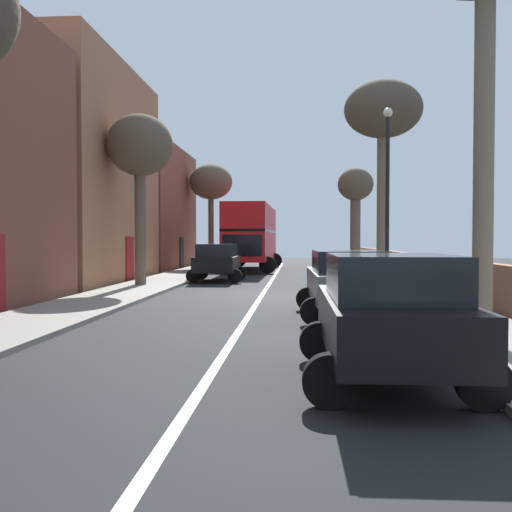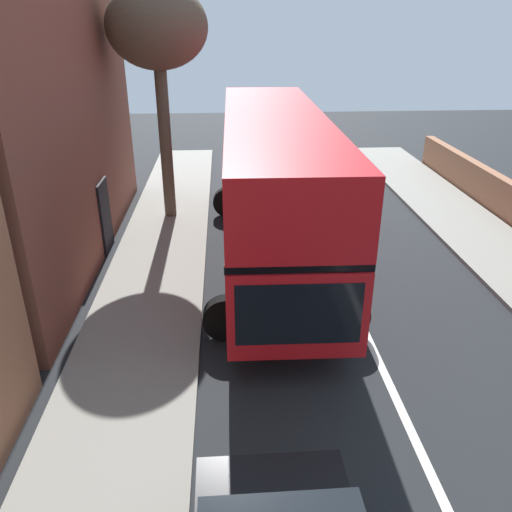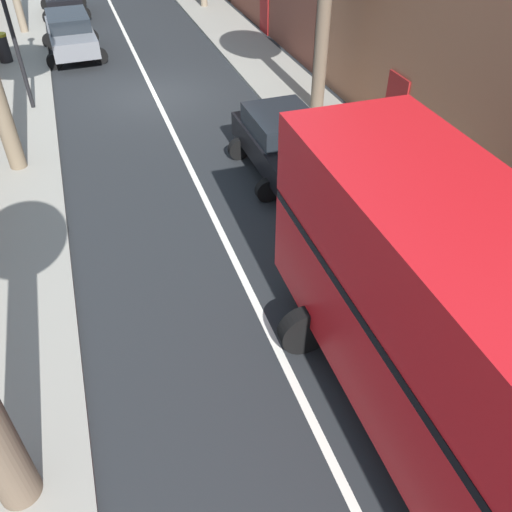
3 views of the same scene
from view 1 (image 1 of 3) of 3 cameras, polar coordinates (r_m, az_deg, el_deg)
name	(u,v)px [view 1 (image 1 of 3)]	position (r m, az deg, el deg)	size (l,w,h in m)	color
ground_plane	(262,296)	(20.40, 0.56, -3.90)	(84.00, 84.00, 0.00)	black
road_centre_line	(262,296)	(20.40, 0.56, -3.89)	(0.16, 54.00, 0.01)	silver
sidewalk_left	(124,293)	(21.27, -12.76, -3.55)	(2.60, 60.00, 0.12)	gray
sidewalk_right	(404,295)	(20.68, 14.27, -3.71)	(2.60, 60.00, 0.12)	gray
terraced_houses_left	(13,161)	(21.88, -22.68, 8.55)	(4.07, 47.52, 10.29)	brown
boundary_wall_right	(450,278)	(20.96, 18.46, -2.01)	(0.36, 54.00, 1.33)	#9E6647
double_decker_bus	(252,233)	(37.27, -0.43, 2.23)	(3.68, 11.13, 4.06)	red
parked_car_grey_right_0	(347,279)	(14.77, 8.94, -2.28)	(2.59, 4.63, 1.69)	slate
parked_car_black_left_1	(217,260)	(27.28, -3.80, -0.44)	(2.56, 3.95, 1.75)	black
parked_car_black_right_3	(389,311)	(8.16, 12.87, -5.29)	(2.43, 4.18, 1.76)	black
street_tree_right_1	(355,192)	(34.95, 9.71, 6.18)	(2.09, 2.09, 6.05)	brown
street_tree_left_2	(211,183)	(41.49, -4.43, 7.09)	(3.02, 3.02, 7.14)	brown
street_tree_right_3	(383,115)	(25.19, 12.33, 13.34)	(3.20, 3.20, 8.37)	brown
street_tree_left_6	(140,149)	(24.57, -11.29, 10.20)	(2.68, 2.68, 6.95)	brown
lamppost_right	(387,185)	(20.46, 12.74, 6.75)	(0.32, 0.32, 6.31)	black
litter_bin_right	(459,290)	(15.51, 19.23, -3.18)	(0.55, 0.55, 1.13)	black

